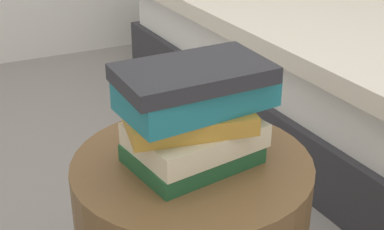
# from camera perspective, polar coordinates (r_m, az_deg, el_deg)

# --- Properties ---
(book_forest) EXTENTS (0.26, 0.21, 0.03)m
(book_forest) POSITION_cam_1_polar(r_m,az_deg,el_deg) (1.09, 0.24, -4.04)
(book_forest) COLOR #1E512D
(book_forest) RESTS_ON side_table
(book_cream) EXTENTS (0.26, 0.21, 0.05)m
(book_cream) POSITION_cam_1_polar(r_m,az_deg,el_deg) (1.08, 0.21, -1.93)
(book_cream) COLOR beige
(book_cream) RESTS_ON book_forest
(book_ochre) EXTENTS (0.25, 0.19, 0.03)m
(book_ochre) POSITION_cam_1_polar(r_m,az_deg,el_deg) (1.05, -0.46, -0.20)
(book_ochre) COLOR #B7842D
(book_ochre) RESTS_ON book_cream
(book_teal) EXTENTS (0.29, 0.18, 0.06)m
(book_teal) POSITION_cam_1_polar(r_m,az_deg,el_deg) (1.04, 0.52, 2.15)
(book_teal) COLOR #1E727F
(book_teal) RESTS_ON book_ochre
(book_charcoal) EXTENTS (0.28, 0.18, 0.03)m
(book_charcoal) POSITION_cam_1_polar(r_m,az_deg,el_deg) (1.01, 0.03, 4.21)
(book_charcoal) COLOR #28282D
(book_charcoal) RESTS_ON book_teal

